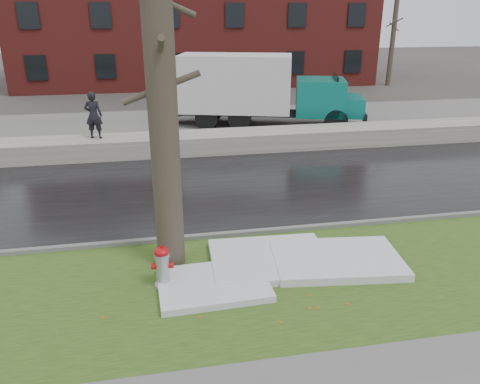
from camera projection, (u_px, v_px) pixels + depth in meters
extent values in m
plane|color=#47423D|center=(237.00, 256.00, 10.79)|extent=(120.00, 120.00, 0.00)
cube|color=#244517|center=(248.00, 285.00, 9.64)|extent=(60.00, 4.50, 0.04)
cube|color=black|center=(212.00, 188.00, 14.91)|extent=(60.00, 7.00, 0.03)
cube|color=slate|center=(189.00, 127.00, 22.69)|extent=(60.00, 9.00, 0.03)
cube|color=slate|center=(230.00, 235.00, 11.68)|extent=(60.00, 0.15, 0.14)
cube|color=#ABA59C|center=(198.00, 143.00, 18.62)|extent=(60.00, 1.60, 0.75)
cube|color=maroon|center=(194.00, 15.00, 36.80)|extent=(26.00, 12.00, 10.00)
cylinder|color=brown|center=(85.00, 42.00, 32.39)|extent=(0.36, 0.36, 6.50)
cylinder|color=brown|center=(83.00, 28.00, 32.05)|extent=(0.84, 1.62, 0.73)
cylinder|color=brown|center=(82.00, 14.00, 31.72)|extent=(1.08, 1.26, 0.66)
cylinder|color=brown|center=(84.00, 37.00, 32.27)|extent=(1.40, 0.61, 0.63)
cylinder|color=brown|center=(393.00, 40.00, 34.35)|extent=(0.36, 0.36, 6.50)
cylinder|color=brown|center=(394.00, 27.00, 34.00)|extent=(0.84, 1.62, 0.73)
cylinder|color=brown|center=(396.00, 13.00, 33.68)|extent=(1.08, 1.26, 0.66)
cylinder|color=brown|center=(393.00, 35.00, 34.22)|extent=(1.40, 0.61, 0.63)
cylinder|color=#A2A5A9|center=(163.00, 269.00, 9.41)|extent=(0.28, 0.28, 0.80)
ellipsoid|color=#A80D0F|center=(161.00, 252.00, 9.26)|extent=(0.32, 0.32, 0.18)
cylinder|color=#A80D0F|center=(161.00, 247.00, 9.22)|extent=(0.06, 0.06, 0.06)
cylinder|color=#A80D0F|center=(154.00, 266.00, 9.36)|extent=(0.12, 0.13, 0.13)
cylinder|color=#A80D0F|center=(171.00, 265.00, 9.40)|extent=(0.12, 0.13, 0.13)
cylinder|color=#A2A5A9|center=(163.00, 262.00, 9.53)|extent=(0.17, 0.12, 0.16)
cylinder|color=brown|center=(162.00, 93.00, 9.11)|extent=(0.79, 0.79, 7.51)
cylinder|color=brown|center=(159.00, 53.00, 8.84)|extent=(0.19, 1.86, 0.78)
cylinder|color=brown|center=(161.00, 88.00, 9.07)|extent=(1.56, 0.21, 0.67)
cube|color=black|center=(261.00, 113.00, 22.81)|extent=(7.77, 3.14, 0.21)
cube|color=beige|center=(235.00, 83.00, 22.42)|extent=(5.75, 3.83, 2.64)
cube|color=#0C6E62|center=(320.00, 97.00, 22.25)|extent=(2.82, 2.88, 1.66)
cube|color=#0C6E62|center=(349.00, 106.00, 22.26)|extent=(1.73, 2.39, 0.88)
cube|color=black|center=(335.00, 85.00, 21.97)|extent=(0.63, 1.90, 0.88)
cube|color=black|center=(172.00, 117.00, 23.34)|extent=(1.93, 1.60, 0.66)
cylinder|color=black|center=(336.00, 121.00, 21.57)|extent=(1.11, 0.58, 1.07)
cylinder|color=black|center=(332.00, 112.00, 23.47)|extent=(1.11, 0.58, 1.07)
cylinder|color=black|center=(239.00, 119.00, 21.99)|extent=(1.11, 0.58, 1.07)
cylinder|color=black|center=(243.00, 110.00, 23.89)|extent=(1.11, 0.58, 1.07)
cylinder|color=black|center=(207.00, 118.00, 22.13)|extent=(1.11, 0.58, 1.07)
cylinder|color=black|center=(213.00, 110.00, 24.03)|extent=(1.11, 0.58, 1.07)
imported|color=black|center=(94.00, 115.00, 17.53)|extent=(0.70, 0.52, 1.76)
cube|color=silver|center=(270.00, 259.00, 10.42)|extent=(2.69, 2.12, 0.16)
cube|color=silver|center=(213.00, 284.00, 9.49)|extent=(2.26, 1.69, 0.14)
cube|color=silver|center=(337.00, 260.00, 10.39)|extent=(2.99, 2.11, 0.18)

